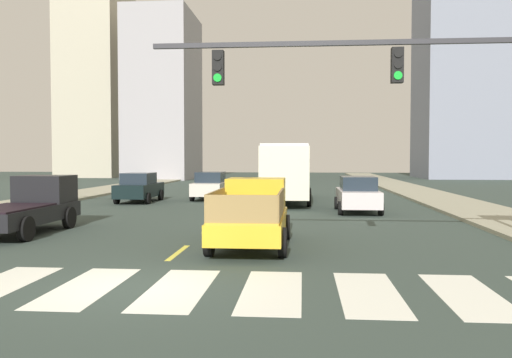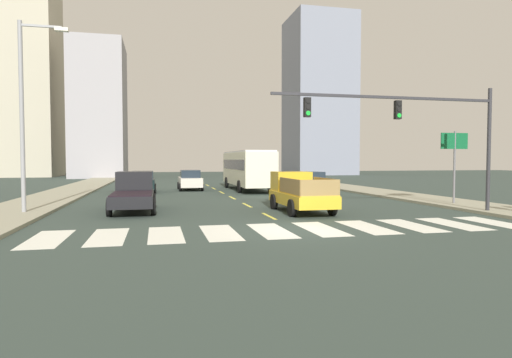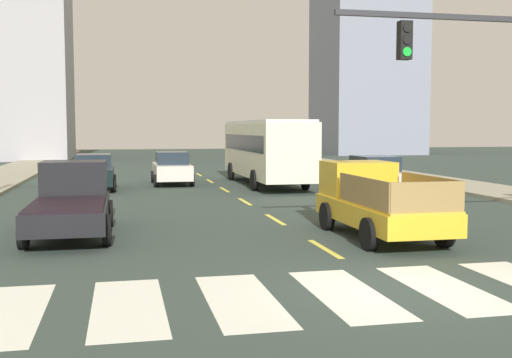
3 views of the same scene
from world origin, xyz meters
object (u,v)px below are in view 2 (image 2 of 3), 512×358
Objects in this scene: pickup_stakebed at (299,193)px; traffic_signal_gantry at (422,123)px; sedan_near_left at (143,182)px; pickup_dark at (134,193)px; city_bus at (247,167)px; sedan_mid at (190,180)px; streetlight_left at (25,109)px; direction_sign_green at (454,152)px; sedan_near_right at (310,183)px.

traffic_signal_gantry is at bearing -32.11° from pickup_stakebed.
pickup_stakebed is 16.65m from sedan_near_left.
sedan_near_left is at bearing 86.25° from pickup_dark.
sedan_near_left is at bearing 126.73° from traffic_signal_gantry.
city_bus is 8.74m from sedan_near_left.
pickup_stakebed is 1.18× the size of sedan_mid.
streetlight_left is at bearing 171.51° from pickup_stakebed.
sedan_near_left is 4.43m from sedan_mid.
sedan_near_left is 22.06m from traffic_signal_gantry.
pickup_stakebed is 0.48× the size of city_bus.
traffic_signal_gantry is at bearing -63.46° from sedan_mid.
direction_sign_green is (4.40, 3.53, -1.24)m from traffic_signal_gantry.
pickup_dark reaches higher than sedan_near_left.
traffic_signal_gantry reaches higher than pickup_stakebed.
streetlight_left is at bearing -131.29° from city_bus.
sedan_near_right is 0.49× the size of streetlight_left.
pickup_dark is 14.51m from sedan_near_right.
streetlight_left reaches higher than traffic_signal_gantry.
sedan_near_right is at bearing -56.28° from city_bus.
city_bus is at bearing 122.46° from sedan_near_right.
sedan_near_left is at bearing 69.82° from streetlight_left.
pickup_dark is 16.16m from city_bus.
sedan_mid is at bearing 71.70° from pickup_dark.
pickup_stakebed is at bearing -17.38° from pickup_dark.
pickup_stakebed is 15.64m from city_bus.
direction_sign_green is 0.47× the size of streetlight_left.
sedan_mid is 18.13m from streetlight_left.
sedan_near_right is at bearing 26.33° from streetlight_left.
traffic_signal_gantry is (9.19, -19.66, 3.41)m from sedan_mid.
streetlight_left reaches higher than sedan_near_right.
traffic_signal_gantry is at bearing -74.35° from city_bus.
city_bus is 2.45× the size of sedan_mid.
pickup_dark is 0.48× the size of city_bus.
sedan_near_right is at bearing 29.14° from pickup_dark.
traffic_signal_gantry is at bearing -85.10° from sedan_near_right.
pickup_stakebed is 1.18× the size of sedan_near_left.
direction_sign_green is (5.29, -9.17, 2.17)m from sedan_near_right.
streetlight_left is (-12.87, 1.41, 4.03)m from pickup_stakebed.
sedan_mid is 0.40× the size of traffic_signal_gantry.
sedan_mid is at bearing 60.50° from streetlight_left.
sedan_near_left is at bearing 141.37° from direction_sign_green.
direction_sign_green reaches higher than sedan_near_right.
pickup_stakebed is at bearing -89.97° from city_bus.
streetlight_left is (-4.77, -0.61, 4.05)m from pickup_dark.
streetlight_left is at bearing 178.06° from direction_sign_green.
pickup_dark is 0.48× the size of traffic_signal_gantry.
traffic_signal_gantry reaches higher than sedan_near_left.
sedan_near_left is 1.00× the size of sedan_mid.
sedan_near_right is (12.16, -4.77, 0.00)m from sedan_near_left.
sedan_mid is at bearing 115.05° from traffic_signal_gantry.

